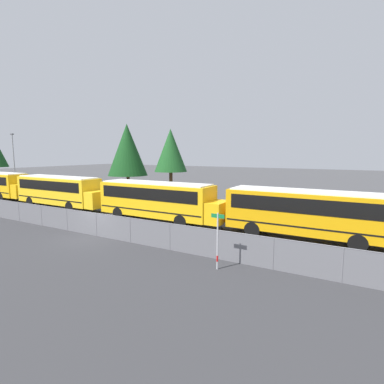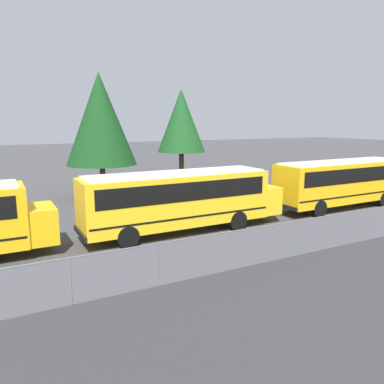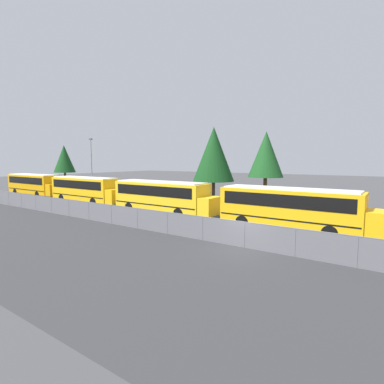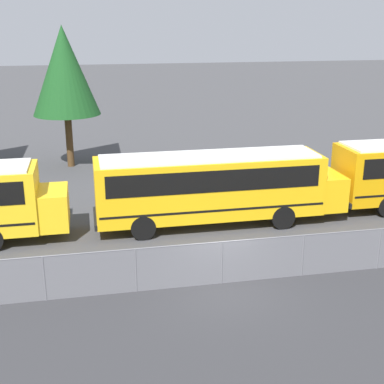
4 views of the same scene
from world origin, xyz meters
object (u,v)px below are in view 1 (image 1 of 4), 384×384
(school_bus_3, at_px, (158,198))
(street_sign, at_px, (218,240))
(school_bus_4, at_px, (309,211))
(light_pole, at_px, (14,159))
(tree_3, at_px, (127,150))
(tree_1, at_px, (171,151))
(school_bus_2, at_px, (60,189))

(school_bus_3, bearing_deg, street_sign, -38.84)
(school_bus_4, relative_size, light_pole, 1.32)
(tree_3, bearing_deg, tree_1, 1.02)
(school_bus_2, relative_size, street_sign, 4.05)
(street_sign, xyz_separation_m, tree_1, (-15.36, 18.94, 4.53))
(tree_1, relative_size, tree_3, 0.90)
(school_bus_2, bearing_deg, tree_1, 63.36)
(school_bus_2, height_order, school_bus_4, same)
(street_sign, xyz_separation_m, tree_3, (-22.47, 18.82, 4.65))
(school_bus_2, bearing_deg, school_bus_3, 0.02)
(school_bus_4, xyz_separation_m, street_sign, (-3.12, -7.47, -0.47))
(school_bus_3, distance_m, street_sign, 11.21)
(school_bus_4, height_order, street_sign, school_bus_4)
(school_bus_2, xyz_separation_m, street_sign, (21.35, -7.02, -0.47))
(street_sign, height_order, tree_3, tree_3)
(school_bus_2, xyz_separation_m, school_bus_4, (24.47, 0.45, 0.00))
(school_bus_2, distance_m, tree_3, 12.57)
(light_pole, distance_m, tree_1, 27.05)
(school_bus_4, xyz_separation_m, light_pole, (-45.10, 6.80, 2.78))
(light_pole, bearing_deg, school_bus_4, -8.57)
(school_bus_2, height_order, street_sign, school_bus_2)
(tree_1, height_order, tree_3, tree_3)
(school_bus_3, xyz_separation_m, street_sign, (8.72, -7.02, -0.47))
(school_bus_3, relative_size, tree_1, 1.32)
(school_bus_4, distance_m, tree_3, 28.30)
(street_sign, bearing_deg, light_pole, 161.22)
(light_pole, bearing_deg, school_bus_2, -19.37)
(school_bus_3, relative_size, tree_3, 1.19)
(street_sign, relative_size, light_pole, 0.33)
(tree_1, xyz_separation_m, tree_3, (-7.11, -0.13, 0.12))
(school_bus_3, bearing_deg, tree_3, 139.38)
(street_sign, bearing_deg, tree_1, 129.04)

